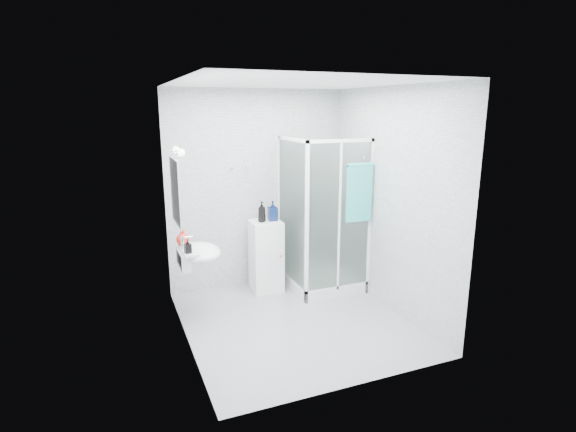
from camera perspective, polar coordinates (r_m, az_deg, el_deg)
name	(u,v)px	position (r m, az deg, el deg)	size (l,w,h in m)	color
room	(296,210)	(4.77, 1.03, 0.79)	(2.40, 2.60, 2.60)	silver
shower_enclosure	(320,257)	(5.95, 4.03, -5.21)	(0.90, 0.95, 2.00)	white
wall_basin	(197,254)	(5.05, -11.43, -4.69)	(0.46, 0.56, 0.35)	white
mirror	(175,192)	(4.85, -14.12, 3.00)	(0.02, 0.60, 0.70)	white
vanity_lights	(178,151)	(4.80, -13.82, 7.98)	(0.10, 0.40, 0.08)	silver
wall_hooks	(240,167)	(5.80, -6.16, 6.19)	(0.23, 0.06, 0.03)	silver
storage_cabinet	(266,256)	(5.90, -2.79, -5.10)	(0.40, 0.42, 0.94)	white
hand_towel	(359,191)	(5.52, 9.03, 3.14)	(0.34, 0.05, 0.72)	#2FB4AD
shampoo_bottle_a	(262,212)	(5.71, -3.35, 0.54)	(0.10, 0.10, 0.27)	black
shampoo_bottle_b	(273,211)	(5.78, -1.95, 0.67)	(0.12, 0.12, 0.26)	#0B1B43
soap_dispenser_orange	(183,237)	(5.15, -13.23, -2.59)	(0.15, 0.15, 0.19)	red
soap_dispenser_black	(188,246)	(4.85, -12.61, -3.76)	(0.07, 0.07, 0.15)	black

